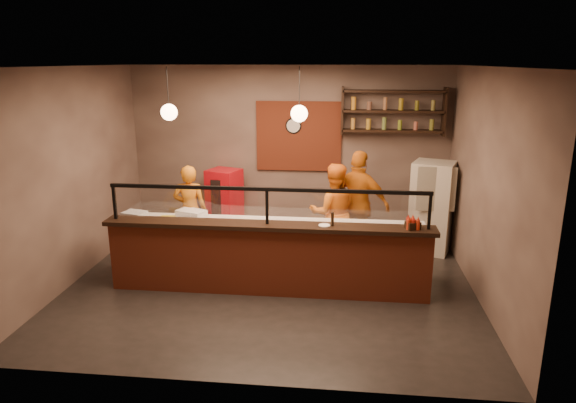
# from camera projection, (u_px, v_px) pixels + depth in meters

# --- Properties ---
(floor) EXTENTS (6.00, 6.00, 0.00)m
(floor) POSITION_uv_depth(u_px,v_px,m) (271.00, 284.00, 7.78)
(floor) COLOR black
(floor) RESTS_ON ground
(ceiling) EXTENTS (6.00, 6.00, 0.00)m
(ceiling) POSITION_uv_depth(u_px,v_px,m) (269.00, 66.00, 6.93)
(ceiling) COLOR #342C28
(ceiling) RESTS_ON wall_back
(wall_back) EXTENTS (6.00, 0.00, 6.00)m
(wall_back) POSITION_uv_depth(u_px,v_px,m) (288.00, 152.00, 9.75)
(wall_back) COLOR #7D685C
(wall_back) RESTS_ON floor
(wall_left) EXTENTS (0.00, 5.00, 5.00)m
(wall_left) POSITION_uv_depth(u_px,v_px,m) (71.00, 177.00, 7.67)
(wall_left) COLOR #7D685C
(wall_left) RESTS_ON floor
(wall_right) EXTENTS (0.00, 5.00, 5.00)m
(wall_right) POSITION_uv_depth(u_px,v_px,m) (486.00, 187.00, 7.05)
(wall_right) COLOR #7D685C
(wall_right) RESTS_ON floor
(wall_front) EXTENTS (6.00, 0.00, 6.00)m
(wall_front) POSITION_uv_depth(u_px,v_px,m) (233.00, 240.00, 4.96)
(wall_front) COLOR #7D685C
(wall_front) RESTS_ON floor
(brick_patch) EXTENTS (1.60, 0.04, 1.30)m
(brick_patch) POSITION_uv_depth(u_px,v_px,m) (299.00, 136.00, 9.62)
(brick_patch) COLOR #983B21
(brick_patch) RESTS_ON wall_back
(service_counter) EXTENTS (4.60, 0.25, 1.00)m
(service_counter) POSITION_uv_depth(u_px,v_px,m) (268.00, 261.00, 7.36)
(service_counter) COLOR #983B21
(service_counter) RESTS_ON floor
(counter_ledge) EXTENTS (4.70, 0.37, 0.06)m
(counter_ledge) POSITION_uv_depth(u_px,v_px,m) (267.00, 226.00, 7.22)
(counter_ledge) COLOR black
(counter_ledge) RESTS_ON service_counter
(worktop_cabinet) EXTENTS (4.60, 0.75, 0.85)m
(worktop_cabinet) POSITION_uv_depth(u_px,v_px,m) (272.00, 253.00, 7.86)
(worktop_cabinet) COLOR gray
(worktop_cabinet) RESTS_ON floor
(worktop) EXTENTS (4.60, 0.75, 0.05)m
(worktop) POSITION_uv_depth(u_px,v_px,m) (272.00, 225.00, 7.74)
(worktop) COLOR white
(worktop) RESTS_ON worktop_cabinet
(sneeze_guard) EXTENTS (4.50, 0.05, 0.52)m
(sneeze_guard) POSITION_uv_depth(u_px,v_px,m) (267.00, 202.00, 7.13)
(sneeze_guard) COLOR white
(sneeze_guard) RESTS_ON counter_ledge
(wall_shelving) EXTENTS (1.84, 0.28, 0.85)m
(wall_shelving) POSITION_uv_depth(u_px,v_px,m) (393.00, 111.00, 9.17)
(wall_shelving) COLOR black
(wall_shelving) RESTS_ON wall_back
(wall_clock) EXTENTS (0.30, 0.04, 0.30)m
(wall_clock) POSITION_uv_depth(u_px,v_px,m) (293.00, 126.00, 9.57)
(wall_clock) COLOR black
(wall_clock) RESTS_ON wall_back
(pendant_left) EXTENTS (0.24, 0.24, 0.77)m
(pendant_left) POSITION_uv_depth(u_px,v_px,m) (169.00, 112.00, 7.45)
(pendant_left) COLOR black
(pendant_left) RESTS_ON ceiling
(pendant_right) EXTENTS (0.24, 0.24, 0.77)m
(pendant_right) POSITION_uv_depth(u_px,v_px,m) (299.00, 113.00, 7.25)
(pendant_right) COLOR black
(pendant_right) RESTS_ON ceiling
(cook_left) EXTENTS (0.60, 0.42, 1.57)m
(cook_left) POSITION_uv_depth(u_px,v_px,m) (190.00, 210.00, 8.87)
(cook_left) COLOR orange
(cook_left) RESTS_ON floor
(cook_mid) EXTENTS (0.89, 0.74, 1.66)m
(cook_mid) POSITION_uv_depth(u_px,v_px,m) (333.00, 213.00, 8.53)
(cook_mid) COLOR orange
(cook_mid) RESTS_ON floor
(cook_right) EXTENTS (1.17, 0.83, 1.84)m
(cook_right) POSITION_uv_depth(u_px,v_px,m) (359.00, 205.00, 8.67)
(cook_right) COLOR #C76612
(cook_right) RESTS_ON floor
(fridge) EXTENTS (0.84, 0.81, 1.60)m
(fridge) POSITION_uv_depth(u_px,v_px,m) (431.00, 207.00, 8.95)
(fridge) COLOR beige
(fridge) RESTS_ON floor
(red_cooler) EXTENTS (0.70, 0.67, 1.30)m
(red_cooler) POSITION_uv_depth(u_px,v_px,m) (225.00, 203.00, 9.79)
(red_cooler) COLOR red
(red_cooler) RESTS_ON floor
(pizza_dough) EXTENTS (0.64, 0.64, 0.01)m
(pizza_dough) POSITION_uv_depth(u_px,v_px,m) (244.00, 222.00, 7.78)
(pizza_dough) COLOR white
(pizza_dough) RESTS_ON worktop
(prep_tub_a) EXTENTS (0.37, 0.33, 0.15)m
(prep_tub_a) POSITION_uv_depth(u_px,v_px,m) (188.00, 214.00, 7.94)
(prep_tub_a) COLOR silver
(prep_tub_a) RESTS_ON worktop
(prep_tub_b) EXTENTS (0.38, 0.35, 0.15)m
(prep_tub_b) POSITION_uv_depth(u_px,v_px,m) (195.00, 215.00, 7.89)
(prep_tub_b) COLOR white
(prep_tub_b) RESTS_ON worktop
(prep_tub_c) EXTENTS (0.37, 0.33, 0.16)m
(prep_tub_c) POSITION_uv_depth(u_px,v_px,m) (135.00, 217.00, 7.81)
(prep_tub_c) COLOR silver
(prep_tub_c) RESTS_ON worktop
(rolling_pin) EXTENTS (0.41, 0.12, 0.07)m
(rolling_pin) POSITION_uv_depth(u_px,v_px,m) (174.00, 217.00, 7.93)
(rolling_pin) COLOR gold
(rolling_pin) RESTS_ON worktop
(condiment_caddy) EXTENTS (0.22, 0.20, 0.10)m
(condiment_caddy) POSITION_uv_depth(u_px,v_px,m) (413.00, 225.00, 6.98)
(condiment_caddy) COLOR black
(condiment_caddy) RESTS_ON counter_ledge
(pepper_mill) EXTENTS (0.06, 0.06, 0.20)m
(pepper_mill) POSITION_uv_depth(u_px,v_px,m) (332.00, 219.00, 7.10)
(pepper_mill) COLOR black
(pepper_mill) RESTS_ON counter_ledge
(small_plate) EXTENTS (0.21, 0.21, 0.01)m
(small_plate) POSITION_uv_depth(u_px,v_px,m) (324.00, 225.00, 7.12)
(small_plate) COLOR white
(small_plate) RESTS_ON counter_ledge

